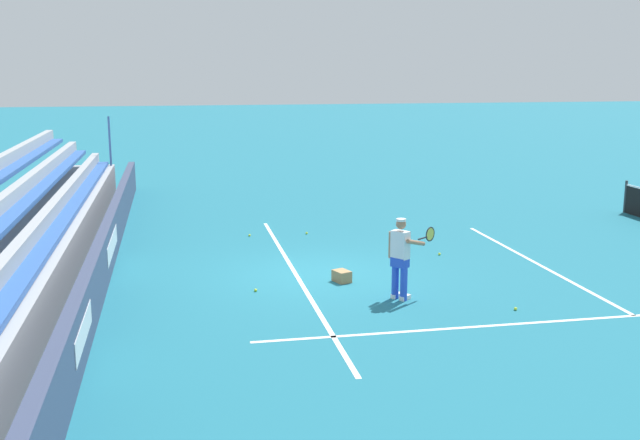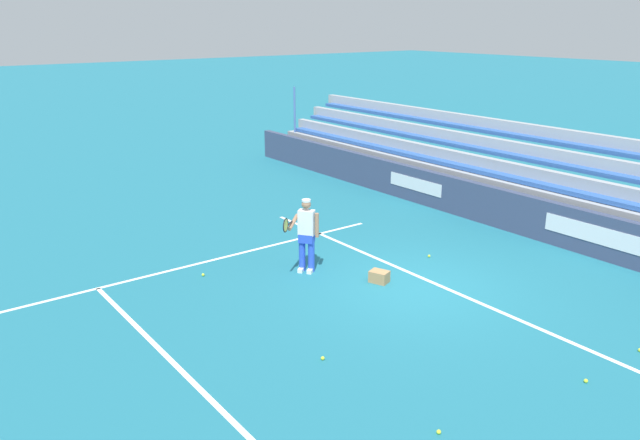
# 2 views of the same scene
# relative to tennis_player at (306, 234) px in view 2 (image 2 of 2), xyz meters

# --- Properties ---
(ground_plane) EXTENTS (160.00, 160.00, 0.00)m
(ground_plane) POSITION_rel_tennis_player_xyz_m (-2.19, -1.34, -0.89)
(ground_plane) COLOR #1E6B7F
(court_baseline_white) EXTENTS (12.00, 0.10, 0.01)m
(court_baseline_white) POSITION_rel_tennis_player_xyz_m (-2.19, -1.84, -0.89)
(court_baseline_white) COLOR white
(court_baseline_white) RESTS_ON ground
(court_sideline_white) EXTENTS (0.10, 12.00, 0.01)m
(court_sideline_white) POSITION_rel_tennis_player_xyz_m (1.92, 2.66, -0.89)
(court_sideline_white) COLOR white
(court_sideline_white) RESTS_ON ground
(court_service_line_white) EXTENTS (8.22, 0.10, 0.01)m
(court_service_line_white) POSITION_rel_tennis_player_xyz_m (-2.19, 4.16, -0.89)
(court_service_line_white) COLOR white
(court_service_line_white) RESTS_ON ground
(back_wall_sponsor_board) EXTENTS (27.12, 0.25, 1.10)m
(back_wall_sponsor_board) POSITION_rel_tennis_player_xyz_m (-2.19, -6.18, -0.34)
(back_wall_sponsor_board) COLOR #384260
(back_wall_sponsor_board) RESTS_ON ground
(bleacher_stand) EXTENTS (25.77, 2.40, 2.95)m
(bleacher_stand) POSITION_rel_tennis_player_xyz_m (-2.19, -8.01, -0.17)
(bleacher_stand) COLOR #9EA3A8
(bleacher_stand) RESTS_ON ground
(tennis_player) EXTENTS (0.63, 1.05, 1.71)m
(tennis_player) POSITION_rel_tennis_player_xyz_m (0.00, 0.00, 0.00)
(tennis_player) COLOR blue
(tennis_player) RESTS_ON ground
(ball_box_cardboard) EXTENTS (0.48, 0.42, 0.26)m
(ball_box_cardboard) POSITION_rel_tennis_player_xyz_m (-1.48, -0.92, -0.76)
(ball_box_cardboard) COLOR #A87F51
(ball_box_cardboard) RESTS_ON ground
(tennis_ball_toward_net) EXTENTS (0.07, 0.07, 0.07)m
(tennis_ball_toward_net) POSITION_rel_tennis_player_xyz_m (-5.93, 2.00, -0.86)
(tennis_ball_toward_net) COLOR #CCE533
(tennis_ball_toward_net) RESTS_ON ground
(tennis_ball_midcourt) EXTENTS (0.07, 0.07, 0.07)m
(tennis_ball_midcourt) POSITION_rel_tennis_player_xyz_m (-6.49, -2.50, -0.86)
(tennis_ball_midcourt) COLOR #CCE533
(tennis_ball_midcourt) RESTS_ON ground
(tennis_ball_by_box) EXTENTS (0.07, 0.07, 0.07)m
(tennis_ball_by_box) POSITION_rel_tennis_player_xyz_m (-6.46, -0.84, -0.86)
(tennis_ball_by_box) COLOR #CCE533
(tennis_ball_by_box) RESTS_ON ground
(tennis_ball_on_baseline) EXTENTS (0.07, 0.07, 0.07)m
(tennis_ball_on_baseline) POSITION_rel_tennis_player_xyz_m (-1.10, -2.91, -0.86)
(tennis_ball_on_baseline) COLOR #CCE533
(tennis_ball_on_baseline) RESTS_ON ground
(tennis_ball_stray_back) EXTENTS (0.07, 0.07, 0.07)m
(tennis_ball_stray_back) POSITION_rel_tennis_player_xyz_m (-3.37, 2.09, -0.86)
(tennis_ball_stray_back) COLOR #CCE533
(tennis_ball_stray_back) RESTS_ON ground
(tennis_ball_far_left) EXTENTS (0.07, 0.07, 0.07)m
(tennis_ball_far_left) POSITION_rel_tennis_player_xyz_m (1.16, 2.04, -0.86)
(tennis_ball_far_left) COLOR #CCE533
(tennis_ball_far_left) RESTS_ON ground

